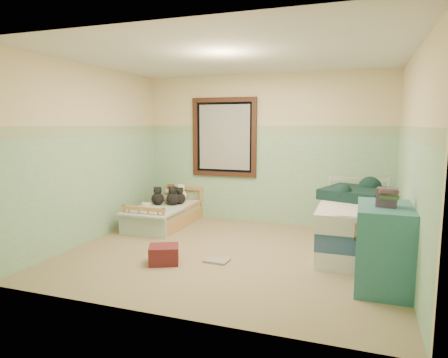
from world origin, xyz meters
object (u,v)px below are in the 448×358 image
(twin_bed_frame, at_px, (356,243))
(floor_book, at_px, (217,260))
(plush_floor_cream, at_px, (147,218))
(plush_floor_tan, at_px, (155,223))
(dresser, at_px, (383,246))
(toddler_bed_frame, at_px, (166,219))
(red_pillow, at_px, (164,254))

(twin_bed_frame, bearing_deg, floor_book, -148.53)
(plush_floor_cream, height_order, plush_floor_tan, plush_floor_cream)
(dresser, relative_size, floor_book, 2.97)
(plush_floor_cream, xyz_separation_m, twin_bed_frame, (3.29, -0.23, -0.03))
(toddler_bed_frame, bearing_deg, plush_floor_cream, -144.44)
(red_pillow, xyz_separation_m, floor_book, (0.59, 0.27, -0.10))
(plush_floor_tan, bearing_deg, plush_floor_cream, 140.28)
(red_pillow, distance_m, floor_book, 0.65)
(plush_floor_cream, relative_size, red_pillow, 0.78)
(red_pillow, bearing_deg, toddler_bed_frame, 116.93)
(dresser, bearing_deg, plush_floor_cream, 159.28)
(floor_book, bearing_deg, plush_floor_tan, 148.92)
(plush_floor_cream, height_order, floor_book, plush_floor_cream)
(twin_bed_frame, relative_size, red_pillow, 5.17)
(dresser, xyz_separation_m, floor_book, (-1.88, 0.14, -0.42))
(toddler_bed_frame, distance_m, floor_book, 2.00)
(dresser, bearing_deg, red_pillow, -176.96)
(twin_bed_frame, xyz_separation_m, dresser, (0.27, -1.12, 0.32))
(twin_bed_frame, relative_size, dresser, 2.11)
(plush_floor_cream, xyz_separation_m, dresser, (3.56, -1.35, 0.29))
(plush_floor_cream, relative_size, dresser, 0.32)
(toddler_bed_frame, height_order, floor_book, toddler_bed_frame)
(dresser, bearing_deg, plush_floor_tan, 161.31)
(plush_floor_tan, distance_m, twin_bed_frame, 3.00)
(toddler_bed_frame, height_order, plush_floor_cream, plush_floor_cream)
(toddler_bed_frame, relative_size, plush_floor_cream, 5.40)
(toddler_bed_frame, bearing_deg, red_pillow, -63.07)
(dresser, distance_m, floor_book, 1.93)
(plush_floor_tan, bearing_deg, red_pillow, -56.79)
(plush_floor_cream, height_order, dresser, dresser)
(plush_floor_cream, relative_size, twin_bed_frame, 0.15)
(dresser, height_order, floor_book, dresser)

